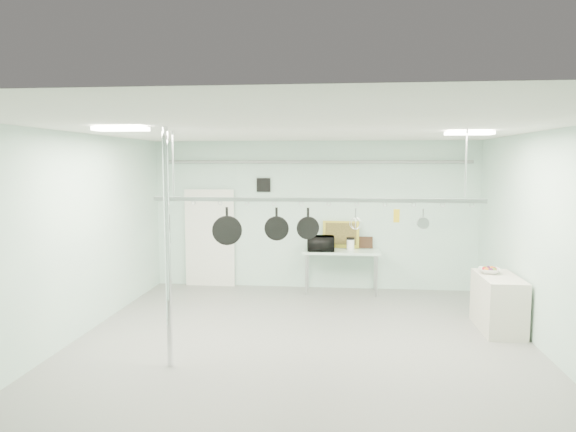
# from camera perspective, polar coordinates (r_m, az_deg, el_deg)

# --- Properties ---
(floor) EXTENTS (8.00, 8.00, 0.00)m
(floor) POSITION_cam_1_polar(r_m,az_deg,el_deg) (7.62, 1.27, -15.10)
(floor) COLOR gray
(floor) RESTS_ON ground
(ceiling) EXTENTS (7.00, 8.00, 0.02)m
(ceiling) POSITION_cam_1_polar(r_m,az_deg,el_deg) (7.12, 1.33, 9.61)
(ceiling) COLOR silver
(ceiling) RESTS_ON back_wall
(back_wall) EXTENTS (7.00, 0.02, 3.20)m
(back_wall) POSITION_cam_1_polar(r_m,az_deg,el_deg) (11.15, 2.90, 0.11)
(back_wall) COLOR silver
(back_wall) RESTS_ON floor
(right_wall) EXTENTS (0.02, 8.00, 3.20)m
(right_wall) POSITION_cam_1_polar(r_m,az_deg,el_deg) (7.76, 28.00, -3.17)
(right_wall) COLOR silver
(right_wall) RESTS_ON floor
(door) EXTENTS (1.10, 0.10, 2.20)m
(door) POSITION_cam_1_polar(r_m,az_deg,el_deg) (11.51, -8.65, -2.53)
(door) COLOR silver
(door) RESTS_ON floor
(wall_vent) EXTENTS (0.30, 0.04, 0.30)m
(wall_vent) POSITION_cam_1_polar(r_m,az_deg,el_deg) (11.19, -2.74, 3.47)
(wall_vent) COLOR black
(wall_vent) RESTS_ON back_wall
(conduit_pipe) EXTENTS (6.60, 0.07, 0.07)m
(conduit_pipe) POSITION_cam_1_polar(r_m,az_deg,el_deg) (11.00, 2.90, 6.03)
(conduit_pipe) COLOR gray
(conduit_pipe) RESTS_ON back_wall
(chrome_pole) EXTENTS (0.08, 0.08, 3.20)m
(chrome_pole) POSITION_cam_1_polar(r_m,az_deg,el_deg) (6.96, -13.22, -3.60)
(chrome_pole) COLOR silver
(chrome_pole) RESTS_ON floor
(prep_table) EXTENTS (1.60, 0.70, 0.91)m
(prep_table) POSITION_cam_1_polar(r_m,az_deg,el_deg) (10.86, 5.94, -4.17)
(prep_table) COLOR silver
(prep_table) RESTS_ON floor
(side_cabinet) EXTENTS (0.60, 1.20, 0.90)m
(side_cabinet) POSITION_cam_1_polar(r_m,az_deg,el_deg) (9.17, 22.31, -8.94)
(side_cabinet) COLOR beige
(side_cabinet) RESTS_ON floor
(pot_rack) EXTENTS (4.80, 0.06, 1.00)m
(pot_rack) POSITION_cam_1_polar(r_m,az_deg,el_deg) (7.41, 3.04, 2.03)
(pot_rack) COLOR #B7B7BC
(pot_rack) RESTS_ON ceiling
(light_panel_left) EXTENTS (0.65, 0.30, 0.05)m
(light_panel_left) POSITION_cam_1_polar(r_m,az_deg,el_deg) (6.87, -18.08, 9.20)
(light_panel_left) COLOR white
(light_panel_left) RESTS_ON ceiling
(light_panel_right) EXTENTS (0.65, 0.30, 0.05)m
(light_panel_right) POSITION_cam_1_polar(r_m,az_deg,el_deg) (7.92, 19.49, 8.69)
(light_panel_right) COLOR white
(light_panel_right) RESTS_ON ceiling
(microwave) EXTENTS (0.59, 0.42, 0.31)m
(microwave) POSITION_cam_1_polar(r_m,az_deg,el_deg) (10.71, 3.65, -3.06)
(microwave) COLOR black
(microwave) RESTS_ON prep_table
(coffee_canister) EXTENTS (0.20, 0.20, 0.23)m
(coffee_canister) POSITION_cam_1_polar(r_m,az_deg,el_deg) (10.85, 6.95, -3.19)
(coffee_canister) COLOR white
(coffee_canister) RESTS_ON prep_table
(painting_large) EXTENTS (0.79, 0.18, 0.58)m
(painting_large) POSITION_cam_1_polar(r_m,az_deg,el_deg) (11.09, 5.90, -2.05)
(painting_large) COLOR gold
(painting_large) RESTS_ON prep_table
(painting_small) EXTENTS (0.30, 0.09, 0.25)m
(painting_small) POSITION_cam_1_polar(r_m,az_deg,el_deg) (11.13, 8.62, -2.92)
(painting_small) COLOR black
(painting_small) RESTS_ON prep_table
(fruit_bowl) EXTENTS (0.39, 0.39, 0.09)m
(fruit_bowl) POSITION_cam_1_polar(r_m,az_deg,el_deg) (9.21, 21.46, -5.69)
(fruit_bowl) COLOR silver
(fruit_bowl) RESTS_ON side_cabinet
(skillet_left) EXTENTS (0.44, 0.15, 0.58)m
(skillet_left) POSITION_cam_1_polar(r_m,az_deg,el_deg) (7.63, -6.80, -1.16)
(skillet_left) COLOR black
(skillet_left) RESTS_ON pot_rack
(skillet_mid) EXTENTS (0.36, 0.06, 0.49)m
(skillet_mid) POSITION_cam_1_polar(r_m,az_deg,el_deg) (7.50, -1.28, -0.93)
(skillet_mid) COLOR black
(skillet_mid) RESTS_ON pot_rack
(skillet_right) EXTENTS (0.34, 0.15, 0.45)m
(skillet_right) POSITION_cam_1_polar(r_m,az_deg,el_deg) (7.45, 2.23, -0.79)
(skillet_right) COLOR black
(skillet_right) RESTS_ON pot_rack
(whisk) EXTENTS (0.21, 0.21, 0.34)m
(whisk) POSITION_cam_1_polar(r_m,az_deg,el_deg) (7.44, 7.52, -0.45)
(whisk) COLOR #B4B4B9
(whisk) RESTS_ON pot_rack
(grater) EXTENTS (0.09, 0.04, 0.21)m
(grater) POSITION_cam_1_polar(r_m,az_deg,el_deg) (7.47, 11.96, 0.02)
(grater) COLOR #CA8E17
(grater) RESTS_ON pot_rack
(saucepan) EXTENTS (0.17, 0.10, 0.30)m
(saucepan) POSITION_cam_1_polar(r_m,az_deg,el_deg) (7.52, 14.78, -0.35)
(saucepan) COLOR silver
(saucepan) RESTS_ON pot_rack
(fruit_cluster) EXTENTS (0.24, 0.24, 0.09)m
(fruit_cluster) POSITION_cam_1_polar(r_m,az_deg,el_deg) (9.20, 21.47, -5.44)
(fruit_cluster) COLOR #9E0E17
(fruit_cluster) RESTS_ON fruit_bowl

